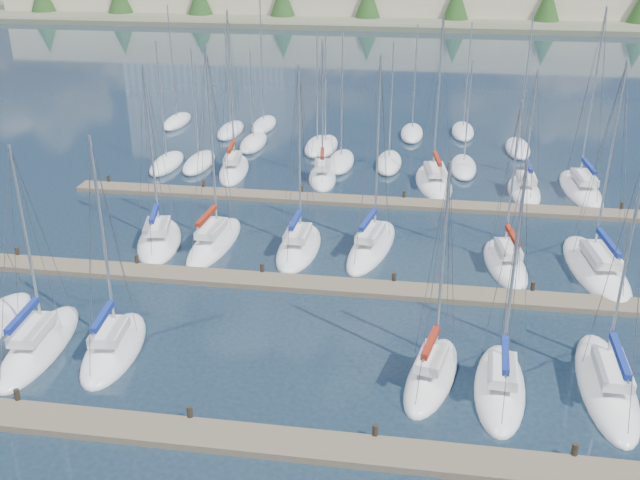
# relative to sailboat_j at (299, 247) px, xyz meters

# --- Properties ---
(ground) EXTENTS (400.00, 400.00, 0.00)m
(ground) POSITION_rel_sailboat_j_xyz_m (2.46, 39.05, -0.18)
(ground) COLOR #1F303F
(ground) RESTS_ON ground
(dock_near) EXTENTS (44.00, 1.93, 1.10)m
(dock_near) POSITION_rel_sailboat_j_xyz_m (2.46, -18.94, -0.03)
(dock_near) COLOR #6B5E4C
(dock_near) RESTS_ON ground
(dock_mid) EXTENTS (44.00, 1.93, 1.10)m
(dock_mid) POSITION_rel_sailboat_j_xyz_m (2.46, -4.94, -0.03)
(dock_mid) COLOR #6B5E4C
(dock_mid) RESTS_ON ground
(dock_far) EXTENTS (44.00, 1.93, 1.10)m
(dock_far) POSITION_rel_sailboat_j_xyz_m (2.46, 9.06, -0.03)
(dock_far) COLOR #6B5E4C
(dock_far) RESTS_ON ground
(sailboat_j) EXTENTS (2.80, 7.54, 12.71)m
(sailboat_j) POSITION_rel_sailboat_j_xyz_m (0.00, 0.00, 0.00)
(sailboat_j) COLOR white
(sailboat_j) RESTS_ON ground
(sailboat_d) EXTENTS (3.52, 7.03, 11.38)m
(sailboat_d) POSITION_rel_sailboat_j_xyz_m (8.76, -13.23, 0.01)
(sailboat_d) COLOR white
(sailboat_d) RESTS_ON ground
(sailboat_o) EXTENTS (3.11, 6.50, 12.06)m
(sailboat_o) POSITION_rel_sailboat_j_xyz_m (-0.50, 13.93, 0.01)
(sailboat_o) COLOR white
(sailboat_o) RESTS_ON ground
(sailboat_l) EXTENTS (3.23, 7.39, 11.13)m
(sailboat_l) POSITION_rel_sailboat_j_xyz_m (13.24, -0.43, -0.00)
(sailboat_l) COLOR white
(sailboat_l) RESTS_ON ground
(sailboat_b) EXTENTS (3.07, 8.22, 11.27)m
(sailboat_b) POSITION_rel_sailboat_j_xyz_m (-10.96, -13.59, -0.01)
(sailboat_b) COLOR white
(sailboat_b) RESTS_ON ground
(sailboat_q) EXTENTS (2.55, 6.99, 10.40)m
(sailboat_q) POSITION_rel_sailboat_j_xyz_m (15.84, 13.24, -0.01)
(sailboat_q) COLOR white
(sailboat_q) RESTS_ON ground
(sailboat_m) EXTENTS (4.05, 10.10, 13.48)m
(sailboat_m) POSITION_rel_sailboat_j_xyz_m (18.73, -0.30, -0.01)
(sailboat_m) COLOR white
(sailboat_m) RESTS_ON ground
(sailboat_k) EXTENTS (3.86, 9.00, 13.27)m
(sailboat_k) POSITION_rel_sailboat_j_xyz_m (4.72, 0.88, 0.01)
(sailboat_k) COLOR white
(sailboat_k) RESTS_ON ground
(sailboat_h) EXTENTS (4.45, 7.81, 12.52)m
(sailboat_h) POSITION_rel_sailboat_j_xyz_m (-9.49, -0.33, -0.00)
(sailboat_h) COLOR white
(sailboat_h) RESTS_ON ground
(sailboat_c) EXTENTS (3.26, 7.14, 11.81)m
(sailboat_c) POSITION_rel_sailboat_j_xyz_m (-7.11, -13.23, -0.00)
(sailboat_c) COLOR white
(sailboat_c) RESTS_ON ground
(sailboat_e) EXTENTS (2.84, 7.37, 11.75)m
(sailboat_e) POSITION_rel_sailboat_j_xyz_m (11.90, -13.68, 0.00)
(sailboat_e) COLOR white
(sailboat_e) RESTS_ON ground
(sailboat_p) EXTENTS (3.91, 8.78, 14.31)m
(sailboat_p) POSITION_rel_sailboat_j_xyz_m (8.71, 14.26, 0.00)
(sailboat_p) COLOR white
(sailboat_p) RESTS_ON ground
(sailboat_f) EXTENTS (2.74, 8.97, 12.73)m
(sailboat_f) POSITION_rel_sailboat_j_xyz_m (16.82, -12.75, -0.00)
(sailboat_f) COLOR white
(sailboat_f) RESTS_ON ground
(sailboat_n) EXTENTS (3.28, 7.98, 14.04)m
(sailboat_n) POSITION_rel_sailboat_j_xyz_m (-8.34, 14.82, 0.02)
(sailboat_n) COLOR white
(sailboat_n) RESTS_ON ground
(sailboat_i) EXTENTS (2.89, 8.55, 13.79)m
(sailboat_i) POSITION_rel_sailboat_j_xyz_m (-5.73, -0.05, 0.01)
(sailboat_i) COLOR white
(sailboat_i) RESTS_ON ground
(sailboat_r) EXTENTS (3.30, 9.33, 14.84)m
(sailboat_r) POSITION_rel_sailboat_j_xyz_m (20.35, 14.18, 0.00)
(sailboat_r) COLOR white
(sailboat_r) RESTS_ON ground
(distant_boats) EXTENTS (36.93, 20.75, 13.30)m
(distant_boats) POSITION_rel_sailboat_j_xyz_m (-1.88, 22.81, 0.11)
(distant_boats) COLOR #9EA0A5
(distant_boats) RESTS_ON ground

